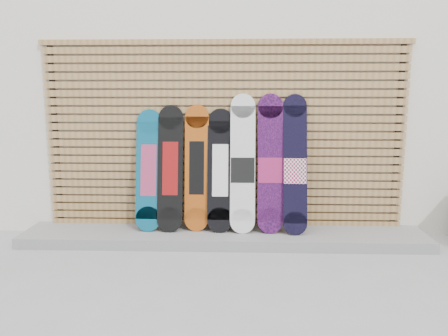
# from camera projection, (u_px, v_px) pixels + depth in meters

# --- Properties ---
(ground) EXTENTS (80.00, 80.00, 0.00)m
(ground) POSITION_uv_depth(u_px,v_px,m) (236.00, 264.00, 4.36)
(ground) COLOR #9B9C9E
(ground) RESTS_ON ground
(building) EXTENTS (12.00, 5.00, 3.60)m
(building) POSITION_uv_depth(u_px,v_px,m) (267.00, 87.00, 7.49)
(building) COLOR white
(building) RESTS_ON ground
(concrete_step) EXTENTS (4.60, 0.70, 0.12)m
(concrete_step) POSITION_uv_depth(u_px,v_px,m) (223.00, 236.00, 5.03)
(concrete_step) COLOR gray
(concrete_step) RESTS_ON ground
(slat_wall) EXTENTS (4.26, 0.08, 2.29)m
(slat_wall) POSITION_uv_depth(u_px,v_px,m) (224.00, 135.00, 5.12)
(slat_wall) COLOR #A47844
(slat_wall) RESTS_ON ground
(snowboard_0) EXTENTS (0.29, 0.31, 1.39)m
(snowboard_0) POSITION_uv_depth(u_px,v_px,m) (149.00, 170.00, 5.04)
(snowboard_0) COLOR #0C5573
(snowboard_0) RESTS_ON concrete_step
(snowboard_1) EXTENTS (0.29, 0.33, 1.44)m
(snowboard_1) POSITION_uv_depth(u_px,v_px,m) (170.00, 168.00, 5.02)
(snowboard_1) COLOR black
(snowboard_1) RESTS_ON concrete_step
(snowboard_2) EXTENTS (0.27, 0.28, 1.44)m
(snowboard_2) POSITION_uv_depth(u_px,v_px,m) (197.00, 168.00, 5.03)
(snowboard_2) COLOR #AC4C12
(snowboard_2) RESTS_ON concrete_step
(snowboard_3) EXTENTS (0.29, 0.33, 1.40)m
(snowboard_3) POSITION_uv_depth(u_px,v_px,m) (220.00, 170.00, 5.00)
(snowboard_3) COLOR black
(snowboard_3) RESTS_ON concrete_step
(snowboard_4) EXTENTS (0.28, 0.35, 1.57)m
(snowboard_4) POSITION_uv_depth(u_px,v_px,m) (243.00, 164.00, 4.97)
(snowboard_4) COLOR white
(snowboard_4) RESTS_ON concrete_step
(snowboard_5) EXTENTS (0.29, 0.34, 1.57)m
(snowboard_5) POSITION_uv_depth(u_px,v_px,m) (270.00, 164.00, 4.96)
(snowboard_5) COLOR black
(snowboard_5) RESTS_ON concrete_step
(snowboard_6) EXTENTS (0.27, 0.39, 1.57)m
(snowboard_6) POSITION_uv_depth(u_px,v_px,m) (295.00, 165.00, 4.93)
(snowboard_6) COLOR black
(snowboard_6) RESTS_ON concrete_step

